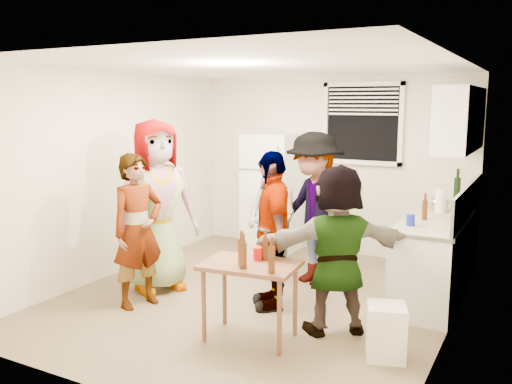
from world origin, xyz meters
The scene contains 23 objects.
room centered at (0.00, 0.00, 0.00)m, with size 4.00×4.50×2.50m, color white, non-canonical shape.
window centered at (0.45, 2.21, 1.85)m, with size 1.12×0.10×1.06m, color white, non-canonical shape.
refrigerator centered at (-0.75, 1.88, 0.85)m, with size 0.70×0.70×1.70m, color white.
counter_lower centered at (1.70, 1.15, 0.43)m, with size 0.60×2.20×0.86m, color white.
countertop centered at (1.70, 1.15, 0.88)m, with size 0.64×2.22×0.04m, color #B9B093.
backsplash centered at (1.99, 1.15, 1.08)m, with size 0.03×2.20×0.36m, color beige.
upper_cabinets centered at (1.83, 1.35, 1.95)m, with size 0.34×1.60×0.70m, color white.
kettle centered at (1.65, 1.37, 0.90)m, with size 0.24×0.20×0.20m, color silver, non-canonical shape.
paper_towel centered at (1.68, 1.28, 0.90)m, with size 0.12×0.12×0.27m, color white.
wine_bottle centered at (1.75, 2.00, 0.90)m, with size 0.08×0.08×0.32m, color black.
beer_bottle_counter centered at (1.60, 0.79, 0.90)m, with size 0.06×0.06×0.21m, color #47230C.
blue_cup centered at (1.53, 0.44, 0.90)m, with size 0.09×0.09×0.12m, color #1821A3.
picture_frame centered at (1.92, 1.53, 0.97)m, with size 0.02×0.18×0.15m, color gold.
trash_bin centered at (1.62, -0.72, 0.25)m, with size 0.31×0.31×0.46m, color white.
serving_table centered at (0.44, -0.94, 0.00)m, with size 0.85×0.56×0.71m, color brown, non-canonical shape.
beer_bottle_table centered at (0.52, -0.79, 0.71)m, with size 0.05×0.05×0.21m, color #47230C.
red_cup centered at (0.45, -0.81, 0.71)m, with size 0.09×0.09×0.12m, color red.
guest_grey centered at (-1.15, -0.24, 0.00)m, with size 0.96×1.95×0.62m, color gray.
guest_stripe centered at (-1.00, -0.75, 0.00)m, with size 0.59×1.62×0.39m, color #141933.
guest_back_left centered at (-0.20, 0.78, 0.00)m, with size 0.72×1.49×0.56m, color brown.
guest_back_right centered at (0.34, 0.79, 0.00)m, with size 1.16×1.80×0.67m, color #434348.
guest_black centered at (0.25, -0.12, 0.00)m, with size 0.97×1.65×0.40m, color black.
guest_orange centered at (1.06, -0.41, 0.00)m, with size 1.47×1.59×0.47m, color #DF7542.
Camera 1 is at (2.69, -5.01, 2.12)m, focal length 38.00 mm.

